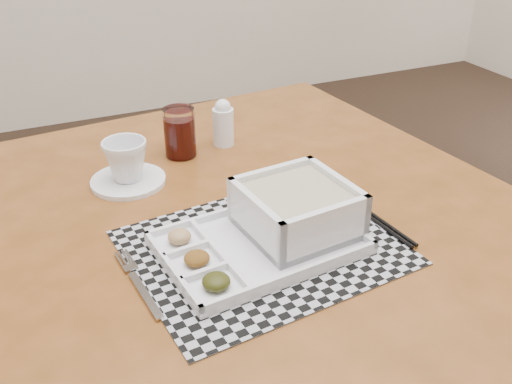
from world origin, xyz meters
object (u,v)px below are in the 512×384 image
at_px(dining_table, 227,254).
at_px(juice_glass, 180,134).
at_px(cup, 126,160).
at_px(creamer_bottle, 223,123).
at_px(serving_tray, 285,221).

xyz_separation_m(dining_table, juice_glass, (0.00, 0.28, 0.14)).
bearing_deg(cup, juice_glass, 52.66).
xyz_separation_m(cup, juice_glass, (0.14, 0.08, -0.00)).
bearing_deg(juice_glass, cup, -150.23).
height_order(dining_table, creamer_bottle, creamer_bottle).
bearing_deg(serving_tray, juice_glass, 98.76).
height_order(dining_table, juice_glass, juice_glass).
bearing_deg(creamer_bottle, serving_tray, -96.79).
xyz_separation_m(dining_table, creamer_bottle, (0.11, 0.29, 0.14)).
bearing_deg(juice_glass, creamer_bottle, 8.64).
bearing_deg(creamer_bottle, juice_glass, -171.36).
relative_size(cup, creamer_bottle, 0.82).
relative_size(serving_tray, cup, 3.83).
distance_m(serving_tray, juice_glass, 0.39).
distance_m(juice_glass, creamer_bottle, 0.11).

